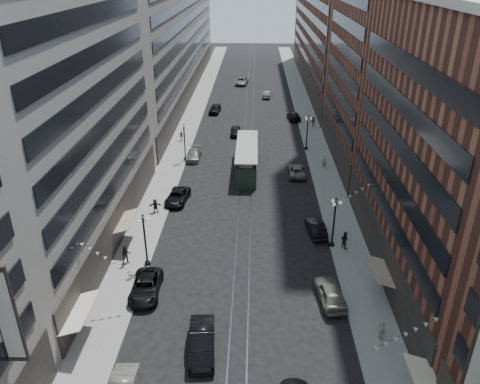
# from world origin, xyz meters

# --- Properties ---
(ground) EXTENTS (220.00, 220.00, 0.00)m
(ground) POSITION_xyz_m (0.00, 60.00, 0.00)
(ground) COLOR black
(ground) RESTS_ON ground
(sidewalk_west) EXTENTS (4.00, 180.00, 0.15)m
(sidewalk_west) POSITION_xyz_m (-11.00, 70.00, 0.07)
(sidewalk_west) COLOR gray
(sidewalk_west) RESTS_ON ground
(sidewalk_east) EXTENTS (4.00, 180.00, 0.15)m
(sidewalk_east) POSITION_xyz_m (11.00, 70.00, 0.07)
(sidewalk_east) COLOR gray
(sidewalk_east) RESTS_ON ground
(rail_west) EXTENTS (0.12, 180.00, 0.02)m
(rail_west) POSITION_xyz_m (-0.70, 70.00, 0.01)
(rail_west) COLOR #2D2D33
(rail_west) RESTS_ON ground
(rail_east) EXTENTS (0.12, 180.00, 0.02)m
(rail_east) POSITION_xyz_m (0.70, 70.00, 0.01)
(rail_east) COLOR #2D2D33
(rail_east) RESTS_ON ground
(building_west_mid) EXTENTS (8.00, 36.00, 28.00)m
(building_west_mid) POSITION_xyz_m (-17.00, 33.00, 14.00)
(building_west_mid) COLOR gray
(building_west_mid) RESTS_ON ground
(building_west_far) EXTENTS (8.00, 90.00, 26.00)m
(building_west_far) POSITION_xyz_m (-17.00, 96.00, 13.00)
(building_west_far) COLOR gray
(building_west_far) RESTS_ON ground
(building_east_mid) EXTENTS (8.00, 30.00, 24.00)m
(building_east_mid) POSITION_xyz_m (17.00, 28.00, 12.00)
(building_east_mid) COLOR brown
(building_east_mid) RESTS_ON ground
(building_east_tower) EXTENTS (8.00, 26.00, 42.00)m
(building_east_tower) POSITION_xyz_m (17.00, 56.00, 21.00)
(building_east_tower) COLOR brown
(building_east_tower) RESTS_ON ground
(building_east_far) EXTENTS (8.00, 72.00, 24.00)m
(building_east_far) POSITION_xyz_m (17.00, 105.00, 12.00)
(building_east_far) COLOR brown
(building_east_far) RESTS_ON ground
(lamppost_sw_far) EXTENTS (1.03, 1.14, 5.52)m
(lamppost_sw_far) POSITION_xyz_m (-9.20, 28.00, 3.10)
(lamppost_sw_far) COLOR black
(lamppost_sw_far) RESTS_ON sidewalk_west
(lamppost_sw_mid) EXTENTS (1.03, 1.14, 5.52)m
(lamppost_sw_mid) POSITION_xyz_m (-9.20, 55.00, 3.10)
(lamppost_sw_mid) COLOR black
(lamppost_sw_mid) RESTS_ON sidewalk_west
(lamppost_se_far) EXTENTS (1.03, 1.14, 5.52)m
(lamppost_se_far) POSITION_xyz_m (9.20, 32.00, 3.10)
(lamppost_se_far) COLOR black
(lamppost_se_far) RESTS_ON sidewalk_east
(lamppost_se_mid) EXTENTS (1.03, 1.14, 5.52)m
(lamppost_se_mid) POSITION_xyz_m (9.20, 60.00, 3.10)
(lamppost_se_mid) COLOR black
(lamppost_se_mid) RESTS_ON sidewalk_east
(streetcar) EXTENTS (2.96, 13.36, 3.69)m
(streetcar) POSITION_xyz_m (0.00, 51.76, 1.70)
(streetcar) COLOR #1F3225
(streetcar) RESTS_ON ground
(car_2) EXTENTS (2.71, 5.50, 1.50)m
(car_2) POSITION_xyz_m (-8.40, 23.71, 0.75)
(car_2) COLOR black
(car_2) RESTS_ON ground
(car_4) EXTENTS (2.64, 5.29, 1.73)m
(car_4) POSITION_xyz_m (7.77, 23.25, 0.86)
(car_4) COLOR slate
(car_4) RESTS_ON ground
(car_5) EXTENTS (2.34, 5.55, 1.78)m
(car_5) POSITION_xyz_m (-2.71, 17.04, 0.89)
(car_5) COLOR black
(car_5) RESTS_ON ground
(pedestrian_2) EXTENTS (1.07, 0.82, 1.95)m
(pedestrian_2) POSITION_xyz_m (-11.24, 28.13, 1.12)
(pedestrian_2) COLOR black
(pedestrian_2) RESTS_ON sidewalk_west
(pedestrian_4) EXTENTS (0.74, 1.10, 1.72)m
(pedestrian_4) POSITION_xyz_m (11.09, 18.62, 1.01)
(pedestrian_4) COLOR beige
(pedestrian_4) RESTS_ON sidewalk_east
(car_7) EXTENTS (2.93, 5.34, 1.42)m
(car_7) POSITION_xyz_m (-8.32, 41.61, 0.71)
(car_7) COLOR black
(car_7) RESTS_ON ground
(car_8) EXTENTS (2.11, 4.94, 1.42)m
(car_8) POSITION_xyz_m (-8.06, 55.69, 0.71)
(car_8) COLOR #68675C
(car_8) RESTS_ON ground
(car_9) EXTENTS (2.41, 4.98, 1.64)m
(car_9) POSITION_xyz_m (-6.80, 79.98, 0.82)
(car_9) COLOR black
(car_9) RESTS_ON ground
(car_10) EXTENTS (2.12, 4.68, 1.49)m
(car_10) POSITION_xyz_m (7.84, 34.48, 0.75)
(car_10) COLOR black
(car_10) RESTS_ON ground
(car_11) EXTENTS (2.50, 5.14, 1.41)m
(car_11) POSITION_xyz_m (7.00, 50.19, 0.70)
(car_11) COLOR gray
(car_11) RESTS_ON ground
(car_12) EXTENTS (2.57, 5.17, 1.44)m
(car_12) POSITION_xyz_m (8.40, 75.88, 0.72)
(car_12) COLOR black
(car_12) RESTS_ON ground
(car_13) EXTENTS (1.79, 4.29, 1.45)m
(car_13) POSITION_xyz_m (-2.20, 66.79, 0.73)
(car_13) COLOR black
(car_13) RESTS_ON ground
(car_14) EXTENTS (2.02, 4.67, 1.49)m
(car_14) POSITION_xyz_m (3.68, 92.01, 0.75)
(car_14) COLOR slate
(car_14) RESTS_ON ground
(pedestrian_5) EXTENTS (1.56, 0.69, 1.62)m
(pedestrian_5) POSITION_xyz_m (-10.49, 38.70, 0.96)
(pedestrian_5) COLOR black
(pedestrian_5) RESTS_ON sidewalk_west
(pedestrian_6) EXTENTS (1.00, 0.58, 1.61)m
(pedestrian_6) POSITION_xyz_m (-10.98, 63.41, 0.96)
(pedestrian_6) COLOR #9D9882
(pedestrian_6) RESTS_ON sidewalk_west
(pedestrian_7) EXTENTS (0.97, 1.00, 1.86)m
(pedestrian_7) POSITION_xyz_m (10.38, 31.60, 1.08)
(pedestrian_7) COLOR black
(pedestrian_7) RESTS_ON sidewalk_east
(pedestrian_8) EXTENTS (0.80, 0.66, 1.88)m
(pedestrian_8) POSITION_xyz_m (11.01, 52.69, 1.09)
(pedestrian_8) COLOR #9D9682
(pedestrian_8) RESTS_ON sidewalk_east
(pedestrian_9) EXTENTS (1.21, 0.76, 1.75)m
(pedestrian_9) POSITION_xyz_m (11.50, 71.44, 1.02)
(pedestrian_9) COLOR black
(pedestrian_9) RESTS_ON sidewalk_east
(car_extra_0) EXTENTS (3.21, 6.06, 1.62)m
(car_extra_0) POSITION_xyz_m (-2.20, 104.13, 0.81)
(car_extra_0) COLOR #66635B
(car_extra_0) RESTS_ON ground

